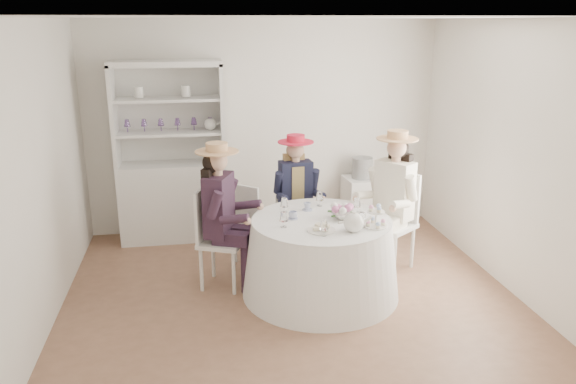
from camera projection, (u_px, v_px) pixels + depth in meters
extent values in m
plane|color=brown|center=(290.00, 292.00, 5.76)|extent=(4.50, 4.50, 0.00)
plane|color=white|center=(290.00, 17.00, 4.97)|extent=(4.50, 4.50, 0.00)
plane|color=white|center=(264.00, 127.00, 7.25)|extent=(4.50, 0.00, 4.50)
plane|color=white|center=(344.00, 243.00, 3.48)|extent=(4.50, 0.00, 4.50)
plane|color=white|center=(42.00, 175.00, 5.01)|extent=(0.00, 4.50, 4.50)
plane|color=white|center=(507.00, 156.00, 5.72)|extent=(0.00, 4.50, 4.50)
cone|color=white|center=(321.00, 258.00, 5.65)|extent=(1.59, 1.59, 0.78)
cylinder|color=white|center=(321.00, 220.00, 5.53)|extent=(1.39, 1.39, 0.02)
cube|color=silver|center=(174.00, 201.00, 7.08)|extent=(1.33, 0.54, 0.99)
cube|color=silver|center=(169.00, 112.00, 6.96)|extent=(1.32, 0.10, 1.21)
cube|color=silver|center=(165.00, 63.00, 6.58)|extent=(1.33, 0.54, 0.07)
cube|color=silver|center=(114.00, 116.00, 6.66)|extent=(0.06, 0.49, 1.21)
cube|color=silver|center=(222.00, 113.00, 6.86)|extent=(0.06, 0.49, 1.21)
cube|color=silver|center=(170.00, 132.00, 6.82)|extent=(1.24, 0.49, 0.03)
cube|color=silver|center=(168.00, 99.00, 6.70)|extent=(1.24, 0.49, 0.03)
sphere|color=white|center=(210.00, 124.00, 6.87)|extent=(0.15, 0.15, 0.15)
cube|color=silver|center=(361.00, 202.00, 7.51)|extent=(0.47, 0.47, 0.68)
cylinder|color=black|center=(362.00, 168.00, 7.37)|extent=(0.29, 0.29, 0.27)
cube|color=silver|center=(222.00, 242.00, 5.78)|extent=(0.57, 0.57, 0.04)
cylinder|color=silver|center=(234.00, 273.00, 5.66)|extent=(0.04, 0.04, 0.48)
cylinder|color=silver|center=(244.00, 259.00, 5.98)|extent=(0.04, 0.04, 0.48)
cylinder|color=silver|center=(201.00, 269.00, 5.73)|extent=(0.04, 0.04, 0.48)
cylinder|color=silver|center=(213.00, 256.00, 6.05)|extent=(0.04, 0.04, 0.48)
cube|color=silver|center=(203.00, 214.00, 5.74)|extent=(0.19, 0.39, 0.54)
cube|color=black|center=(219.00, 205.00, 5.67)|extent=(0.35, 0.44, 0.63)
cube|color=black|center=(231.00, 239.00, 5.64)|extent=(0.39, 0.27, 0.13)
cylinder|color=black|center=(246.00, 270.00, 5.70)|extent=(0.11, 0.11, 0.50)
cylinder|color=black|center=(215.00, 205.00, 5.43)|extent=(0.21, 0.16, 0.30)
cube|color=black|center=(237.00, 232.00, 5.82)|extent=(0.39, 0.27, 0.13)
cylinder|color=black|center=(252.00, 262.00, 5.88)|extent=(0.11, 0.11, 0.50)
cylinder|color=black|center=(230.00, 192.00, 5.85)|extent=(0.21, 0.16, 0.30)
cylinder|color=#D8A889|center=(218.00, 173.00, 5.57)|extent=(0.10, 0.10, 0.09)
sphere|color=#D8A889|center=(217.00, 161.00, 5.54)|extent=(0.21, 0.21, 0.21)
sphere|color=black|center=(213.00, 162.00, 5.55)|extent=(0.21, 0.21, 0.21)
cube|color=black|center=(210.00, 187.00, 5.63)|extent=(0.18, 0.27, 0.41)
cylinder|color=tan|center=(217.00, 151.00, 5.51)|extent=(0.43, 0.43, 0.01)
cylinder|color=tan|center=(217.00, 147.00, 5.50)|extent=(0.22, 0.22, 0.09)
cube|color=silver|center=(296.00, 218.00, 6.58)|extent=(0.45, 0.45, 0.04)
cylinder|color=silver|center=(286.00, 243.00, 6.45)|extent=(0.04, 0.04, 0.45)
cylinder|color=silver|center=(313.00, 240.00, 6.54)|extent=(0.04, 0.04, 0.45)
cylinder|color=silver|center=(279.00, 233.00, 6.76)|extent=(0.04, 0.04, 0.45)
cylinder|color=silver|center=(305.00, 230.00, 6.84)|extent=(0.04, 0.04, 0.45)
cube|color=silver|center=(292.00, 191.00, 6.67)|extent=(0.39, 0.07, 0.51)
cube|color=#1A1C34|center=(296.00, 186.00, 6.48)|extent=(0.39, 0.24, 0.59)
cube|color=tan|center=(296.00, 186.00, 6.48)|extent=(0.16, 0.24, 0.51)
cube|color=#1A1C34|center=(291.00, 215.00, 6.42)|extent=(0.17, 0.36, 0.12)
cylinder|color=#1A1C34|center=(294.00, 245.00, 6.37)|extent=(0.10, 0.10, 0.47)
cylinder|color=#1A1C34|center=(279.00, 183.00, 6.37)|extent=(0.11, 0.19, 0.28)
cube|color=#1A1C34|center=(306.00, 214.00, 6.46)|extent=(0.17, 0.36, 0.12)
cylinder|color=#1A1C34|center=(310.00, 243.00, 6.42)|extent=(0.10, 0.10, 0.47)
cylinder|color=#1A1C34|center=(314.00, 180.00, 6.48)|extent=(0.11, 0.19, 0.28)
cylinder|color=#D8A889|center=(296.00, 160.00, 6.39)|extent=(0.09, 0.09, 0.08)
sphere|color=#D8A889|center=(296.00, 150.00, 6.36)|extent=(0.19, 0.19, 0.19)
sphere|color=tan|center=(295.00, 150.00, 6.41)|extent=(0.19, 0.19, 0.19)
cube|color=tan|center=(294.00, 170.00, 6.51)|extent=(0.25, 0.11, 0.39)
cylinder|color=red|center=(296.00, 142.00, 6.33)|extent=(0.41, 0.41, 0.01)
cylinder|color=red|center=(296.00, 138.00, 6.32)|extent=(0.20, 0.20, 0.08)
cube|color=silver|center=(391.00, 226.00, 6.21)|extent=(0.62, 0.62, 0.04)
cylinder|color=silver|center=(368.00, 247.00, 6.28)|extent=(0.04, 0.04, 0.49)
cylinder|color=silver|center=(395.00, 256.00, 6.04)|extent=(0.04, 0.04, 0.49)
cylinder|color=silver|center=(386.00, 239.00, 6.52)|extent=(0.04, 0.04, 0.49)
cylinder|color=silver|center=(412.00, 247.00, 6.29)|extent=(0.04, 0.04, 0.49)
cube|color=silver|center=(403.00, 196.00, 6.26)|extent=(0.28, 0.36, 0.55)
cube|color=white|center=(394.00, 190.00, 6.10)|extent=(0.42, 0.45, 0.64)
cube|color=white|center=(377.00, 219.00, 6.15)|extent=(0.39, 0.34, 0.13)
cylinder|color=white|center=(367.00, 251.00, 6.14)|extent=(0.11, 0.11, 0.51)
cylinder|color=white|center=(375.00, 180.00, 6.20)|extent=(0.21, 0.19, 0.31)
cube|color=white|center=(393.00, 223.00, 6.02)|extent=(0.39, 0.34, 0.13)
cylinder|color=white|center=(383.00, 256.00, 6.01)|extent=(0.11, 0.11, 0.51)
cylinder|color=white|center=(411.00, 188.00, 5.90)|extent=(0.21, 0.19, 0.31)
cylinder|color=#D8A889|center=(396.00, 159.00, 6.00)|extent=(0.10, 0.10, 0.09)
sphere|color=#D8A889|center=(397.00, 148.00, 5.96)|extent=(0.21, 0.21, 0.21)
sphere|color=black|center=(399.00, 149.00, 6.00)|extent=(0.21, 0.21, 0.21)
cube|color=black|center=(400.00, 172.00, 6.11)|extent=(0.23, 0.27, 0.42)
cylinder|color=tan|center=(397.00, 139.00, 5.94)|extent=(0.44, 0.44, 0.01)
cylinder|color=tan|center=(398.00, 135.00, 5.92)|extent=(0.22, 0.22, 0.09)
cube|color=silver|center=(254.00, 224.00, 6.42)|extent=(0.55, 0.55, 0.04)
cylinder|color=silver|center=(273.00, 241.00, 6.53)|extent=(0.04, 0.04, 0.43)
cylinder|color=silver|center=(251.00, 236.00, 6.69)|extent=(0.04, 0.04, 0.43)
cylinder|color=silver|center=(258.00, 250.00, 6.28)|extent=(0.04, 0.04, 0.43)
cylinder|color=silver|center=(235.00, 244.00, 6.43)|extent=(0.04, 0.04, 0.43)
cube|color=silver|center=(245.00, 207.00, 6.19)|extent=(0.30, 0.26, 0.49)
imported|color=white|center=(293.00, 216.00, 5.53)|extent=(0.09, 0.09, 0.07)
imported|color=white|center=(307.00, 207.00, 5.79)|extent=(0.08, 0.08, 0.07)
imported|color=white|center=(336.00, 210.00, 5.71)|extent=(0.09, 0.09, 0.06)
imported|color=white|center=(344.00, 216.00, 5.54)|extent=(0.25, 0.25, 0.06)
sphere|color=pink|center=(348.00, 208.00, 5.54)|extent=(0.08, 0.08, 0.08)
sphere|color=white|center=(345.00, 207.00, 5.59)|extent=(0.08, 0.08, 0.08)
sphere|color=pink|center=(339.00, 207.00, 5.59)|extent=(0.08, 0.08, 0.08)
sphere|color=white|center=(335.00, 208.00, 5.55)|extent=(0.08, 0.08, 0.08)
sphere|color=pink|center=(337.00, 210.00, 5.50)|extent=(0.08, 0.08, 0.08)
sphere|color=white|center=(342.00, 211.00, 5.47)|extent=(0.08, 0.08, 0.08)
sphere|color=pink|center=(347.00, 210.00, 5.49)|extent=(0.08, 0.08, 0.08)
sphere|color=white|center=(354.00, 223.00, 5.20)|extent=(0.19, 0.19, 0.19)
cylinder|color=white|center=(366.00, 221.00, 5.21)|extent=(0.11, 0.03, 0.09)
cylinder|color=white|center=(354.00, 213.00, 5.17)|extent=(0.04, 0.04, 0.02)
cylinder|color=white|center=(321.00, 230.00, 5.23)|extent=(0.27, 0.27, 0.01)
cube|color=beige|center=(316.00, 229.00, 5.19)|extent=(0.06, 0.04, 0.03)
cube|color=beige|center=(321.00, 226.00, 5.22)|extent=(0.07, 0.06, 0.03)
cube|color=beige|center=(326.00, 227.00, 5.25)|extent=(0.07, 0.07, 0.03)
cube|color=beige|center=(318.00, 225.00, 5.25)|extent=(0.07, 0.07, 0.03)
cube|color=beige|center=(325.00, 229.00, 5.19)|extent=(0.07, 0.07, 0.03)
cylinder|color=white|center=(375.00, 226.00, 5.33)|extent=(0.22, 0.22, 0.01)
cylinder|color=white|center=(376.00, 219.00, 5.31)|extent=(0.02, 0.02, 0.15)
cylinder|color=white|center=(376.00, 212.00, 5.29)|extent=(0.17, 0.17, 0.01)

